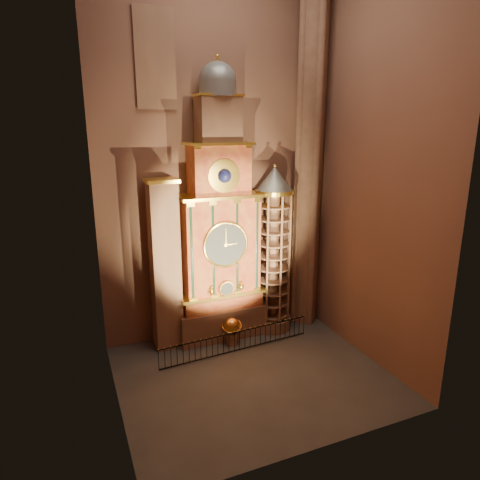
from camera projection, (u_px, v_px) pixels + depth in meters
name	position (u px, v px, depth m)	size (l,w,h in m)	color
floor	(253.00, 375.00, 23.11)	(14.00, 14.00, 0.00)	#383330
wall_back	(213.00, 161.00, 25.58)	(22.00, 22.00, 0.00)	#8C604B
wall_left	(100.00, 177.00, 17.63)	(22.00, 22.00, 0.00)	#8C604B
wall_right	(374.00, 165.00, 22.84)	(22.00, 22.00, 0.00)	#8C604B
astronomical_clock	(220.00, 235.00, 25.78)	(5.60, 2.41, 16.70)	#8C634C
portrait_tower	(165.00, 265.00, 24.93)	(1.80, 1.60, 10.20)	#8C634C
stair_turret	(273.00, 252.00, 27.22)	(2.50, 2.50, 10.80)	#8C634C
gothic_pier	(309.00, 159.00, 26.96)	(2.04, 2.04, 22.00)	#8C634C
stained_glass_window	(155.00, 59.00, 22.88)	(2.20, 0.14, 5.20)	navy
celestial_globe	(232.00, 329.00, 26.10)	(1.54, 1.50, 1.74)	#8C634C
iron_railing	(237.00, 341.00, 25.31)	(9.51, 0.69, 1.25)	black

